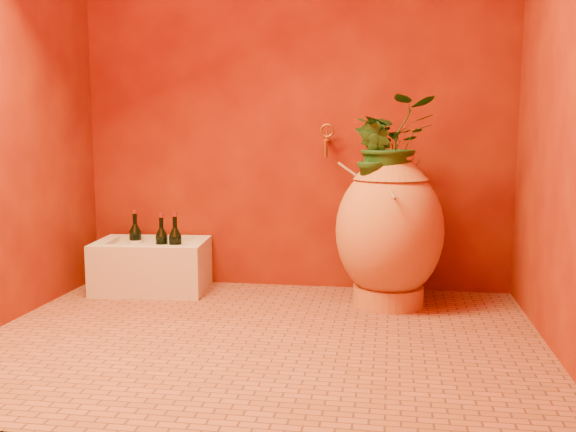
% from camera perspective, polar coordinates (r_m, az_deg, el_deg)
% --- Properties ---
extents(floor, '(2.50, 2.50, 0.00)m').
position_cam_1_polar(floor, '(2.92, -2.49, -10.81)').
color(floor, brown).
rests_on(floor, ground).
extents(wall_back, '(2.50, 0.02, 2.50)m').
position_cam_1_polar(wall_back, '(3.77, 0.54, 12.61)').
color(wall_back, '#5B0D05').
rests_on(wall_back, ground).
extents(wall_right, '(0.02, 2.00, 2.50)m').
position_cam_1_polar(wall_right, '(2.82, 23.90, 13.64)').
color(wall_right, '#5B0D05').
rests_on(wall_right, ground).
extents(amphora, '(0.74, 0.74, 0.81)m').
position_cam_1_polar(amphora, '(3.40, 9.00, -1.27)').
color(amphora, '#B17332').
rests_on(amphora, floor).
extents(stone_basin, '(0.66, 0.48, 0.29)m').
position_cam_1_polar(stone_basin, '(3.80, -12.00, -4.43)').
color(stone_basin, beige).
rests_on(stone_basin, floor).
extents(wine_bottle_a, '(0.07, 0.07, 0.29)m').
position_cam_1_polar(wine_bottle_a, '(3.73, -11.15, -2.66)').
color(wine_bottle_a, black).
rests_on(wine_bottle_a, stone_basin).
extents(wine_bottle_b, '(0.07, 0.07, 0.30)m').
position_cam_1_polar(wine_bottle_b, '(3.88, -13.40, -2.29)').
color(wine_bottle_b, black).
rests_on(wine_bottle_b, stone_basin).
extents(wine_bottle_c, '(0.07, 0.07, 0.30)m').
position_cam_1_polar(wine_bottle_c, '(3.68, -9.97, -2.71)').
color(wine_bottle_c, black).
rests_on(wine_bottle_c, stone_basin).
extents(wall_tap, '(0.08, 0.17, 0.19)m').
position_cam_1_polar(wall_tap, '(3.64, 3.46, 6.87)').
color(wall_tap, '#9D6924').
rests_on(wall_tap, wall_back).
extents(plant_main, '(0.52, 0.49, 0.47)m').
position_cam_1_polar(plant_main, '(3.38, 9.17, 6.47)').
color(plant_main, '#174017').
rests_on(plant_main, amphora).
extents(plant_side, '(0.25, 0.25, 0.36)m').
position_cam_1_polar(plant_side, '(3.29, 7.73, 5.19)').
color(plant_side, '#174017').
rests_on(plant_side, amphora).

